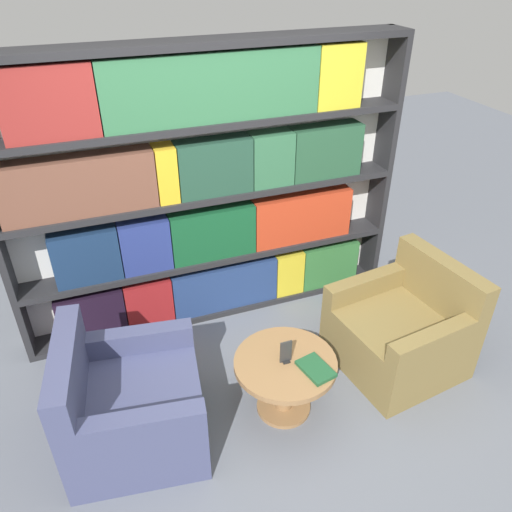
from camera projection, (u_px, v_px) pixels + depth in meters
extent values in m
plane|color=slate|center=(279.00, 434.00, 3.40)|extent=(14.00, 14.00, 0.00)
cube|color=silver|center=(206.00, 188.00, 4.05)|extent=(3.19, 0.05, 2.29)
cube|color=#262628|center=(380.00, 167.00, 4.41)|extent=(0.05, 0.30, 2.29)
cube|color=#262628|center=(216.00, 306.00, 4.55)|extent=(3.09, 0.30, 0.05)
cube|color=#262628|center=(213.00, 255.00, 4.26)|extent=(3.09, 0.30, 0.05)
cube|color=#262628|center=(210.00, 194.00, 3.95)|extent=(3.09, 0.30, 0.05)
cube|color=#262628|center=(206.00, 123.00, 3.64)|extent=(3.09, 0.30, 0.05)
cube|color=#262628|center=(202.00, 43.00, 3.35)|extent=(3.09, 0.30, 0.05)
cube|color=black|center=(91.00, 313.00, 4.09)|extent=(0.53, 0.20, 0.43)
cube|color=maroon|center=(148.00, 301.00, 4.23)|extent=(0.39, 0.20, 0.43)
cube|color=navy|center=(224.00, 284.00, 4.43)|extent=(0.94, 0.20, 0.43)
cube|color=gold|center=(287.00, 271.00, 4.61)|extent=(0.26, 0.20, 0.43)
cube|color=#337137|center=(327.00, 262.00, 4.73)|extent=(0.55, 0.20, 0.43)
cube|color=navy|center=(86.00, 255.00, 3.81)|extent=(0.49, 0.20, 0.43)
cube|color=navy|center=(145.00, 244.00, 3.94)|extent=(0.39, 0.20, 0.43)
cube|color=#14512B|center=(212.00, 232.00, 4.10)|extent=(0.70, 0.20, 0.43)
cube|color=#C0391D|center=(300.00, 216.00, 4.34)|extent=(0.89, 0.20, 0.43)
cube|color=brown|center=(78.00, 186.00, 3.51)|extent=(1.08, 0.20, 0.43)
cube|color=gold|center=(165.00, 173.00, 3.70)|extent=(0.15, 0.20, 0.43)
cube|color=#224836|center=(214.00, 167.00, 3.81)|extent=(0.58, 0.20, 0.43)
cube|color=#316845|center=(270.00, 159.00, 3.95)|extent=(0.34, 0.20, 0.43)
cube|color=#265235|center=(324.00, 151.00, 4.09)|extent=(0.60, 0.20, 0.43)
cube|color=maroon|center=(47.00, 102.00, 3.17)|extent=(0.60, 0.20, 0.48)
cube|color=#347147|center=(212.00, 86.00, 3.50)|extent=(1.57, 0.20, 0.48)
cube|color=gold|center=(336.00, 75.00, 3.79)|extent=(0.37, 0.20, 0.48)
cube|color=#42476B|center=(137.00, 413.00, 3.27)|extent=(0.96, 0.97, 0.45)
cube|color=#42476B|center=(68.00, 375.00, 2.98)|extent=(0.26, 0.87, 0.41)
cube|color=#42476B|center=(144.00, 425.00, 2.82)|extent=(0.72, 0.22, 0.17)
cube|color=#42476B|center=(141.00, 339.00, 3.42)|extent=(0.72, 0.22, 0.17)
cube|color=olive|center=(396.00, 340.00, 3.87)|extent=(0.95, 0.96, 0.45)
cube|color=olive|center=(441.00, 283.00, 3.78)|extent=(0.25, 0.87, 0.41)
cube|color=olive|center=(364.00, 286.00, 3.95)|extent=(0.72, 0.21, 0.17)
cube|color=olive|center=(432.00, 342.00, 3.40)|extent=(0.72, 0.21, 0.17)
cylinder|color=olive|center=(284.00, 387.00, 3.48)|extent=(0.13, 0.13, 0.42)
cylinder|color=olive|center=(283.00, 406.00, 3.59)|extent=(0.39, 0.39, 0.03)
cylinder|color=olive|center=(285.00, 363.00, 3.36)|extent=(0.70, 0.70, 0.04)
cube|color=black|center=(285.00, 360.00, 3.35)|extent=(0.05, 0.06, 0.01)
cube|color=#2D2D2D|center=(286.00, 352.00, 3.30)|extent=(0.08, 0.01, 0.17)
cube|color=#1E512D|center=(316.00, 369.00, 3.27)|extent=(0.21, 0.28, 0.03)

